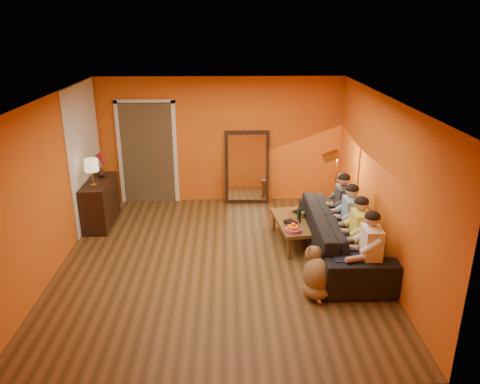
{
  "coord_description": "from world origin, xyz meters",
  "views": [
    {
      "loc": [
        0.17,
        -6.66,
        3.66
      ],
      "look_at": [
        0.35,
        0.5,
        1.0
      ],
      "focal_mm": 35.0,
      "sensor_mm": 36.0,
      "label": 1
    }
  ],
  "objects_px": {
    "table_lamp": "(92,173)",
    "person_mid_right": "(351,220)",
    "person_far_left": "(370,252)",
    "sofa": "(343,235)",
    "coffee_table": "(295,232)",
    "tumbler": "(302,215)",
    "dog": "(317,272)",
    "vase": "(101,172)",
    "sideboard": "(101,203)",
    "mirror_frame": "(247,167)",
    "person_mid_left": "(360,235)",
    "laptop": "(303,212)",
    "wine_bottle": "(299,213)",
    "person_far_right": "(343,207)",
    "floor_lamp": "(335,191)"
  },
  "relations": [
    {
      "from": "table_lamp",
      "to": "person_mid_right",
      "type": "bearing_deg",
      "value": -13.48
    },
    {
      "from": "person_far_right",
      "to": "person_mid_left",
      "type": "bearing_deg",
      "value": -90.0
    },
    {
      "from": "person_mid_left",
      "to": "coffee_table",
      "type": "bearing_deg",
      "value": 129.95
    },
    {
      "from": "sofa",
      "to": "table_lamp",
      "type": "bearing_deg",
      "value": 74.86
    },
    {
      "from": "person_far_left",
      "to": "vase",
      "type": "bearing_deg",
      "value": 148.32
    },
    {
      "from": "coffee_table",
      "to": "dog",
      "type": "distance_m",
      "value": 1.64
    },
    {
      "from": "mirror_frame",
      "to": "person_far_left",
      "type": "distance_m",
      "value": 3.87
    },
    {
      "from": "person_far_right",
      "to": "vase",
      "type": "xyz_separation_m",
      "value": [
        -4.37,
        1.05,
        0.33
      ]
    },
    {
      "from": "person_mid_left",
      "to": "vase",
      "type": "xyz_separation_m",
      "value": [
        -4.37,
        2.15,
        0.33
      ]
    },
    {
      "from": "sofa",
      "to": "person_mid_left",
      "type": "bearing_deg",
      "value": -163.89
    },
    {
      "from": "sideboard",
      "to": "tumbler",
      "type": "bearing_deg",
      "value": -12.19
    },
    {
      "from": "sideboard",
      "to": "table_lamp",
      "type": "bearing_deg",
      "value": -90.0
    },
    {
      "from": "mirror_frame",
      "to": "person_mid_right",
      "type": "height_order",
      "value": "mirror_frame"
    },
    {
      "from": "sofa",
      "to": "person_mid_right",
      "type": "distance_m",
      "value": 0.28
    },
    {
      "from": "coffee_table",
      "to": "person_far_left",
      "type": "height_order",
      "value": "person_far_left"
    },
    {
      "from": "person_mid_left",
      "to": "person_mid_right",
      "type": "distance_m",
      "value": 0.55
    },
    {
      "from": "person_mid_right",
      "to": "person_far_left",
      "type": "bearing_deg",
      "value": -90.0
    },
    {
      "from": "tumbler",
      "to": "person_far_right",
      "type": "bearing_deg",
      "value": -0.49
    },
    {
      "from": "table_lamp",
      "to": "person_mid_left",
      "type": "xyz_separation_m",
      "value": [
        4.37,
        -1.6,
        -0.49
      ]
    },
    {
      "from": "mirror_frame",
      "to": "wine_bottle",
      "type": "relative_size",
      "value": 4.9
    },
    {
      "from": "vase",
      "to": "person_mid_left",
      "type": "bearing_deg",
      "value": -26.17
    },
    {
      "from": "mirror_frame",
      "to": "person_mid_left",
      "type": "xyz_separation_m",
      "value": [
        1.58,
        -2.98,
        -0.15
      ]
    },
    {
      "from": "sofa",
      "to": "mirror_frame",
      "type": "bearing_deg",
      "value": 29.84
    },
    {
      "from": "dog",
      "to": "vase",
      "type": "relative_size",
      "value": 3.8
    },
    {
      "from": "table_lamp",
      "to": "person_mid_right",
      "type": "xyz_separation_m",
      "value": [
        4.37,
        -1.05,
        -0.49
      ]
    },
    {
      "from": "sideboard",
      "to": "person_far_left",
      "type": "xyz_separation_m",
      "value": [
        4.37,
        -2.45,
        0.18
      ]
    },
    {
      "from": "wine_bottle",
      "to": "tumbler",
      "type": "xyz_separation_m",
      "value": [
        0.07,
        0.17,
        -0.1
      ]
    },
    {
      "from": "tumbler",
      "to": "laptop",
      "type": "bearing_deg",
      "value": 75.38
    },
    {
      "from": "wine_bottle",
      "to": "sideboard",
      "type": "bearing_deg",
      "value": 165.03
    },
    {
      "from": "coffee_table",
      "to": "floor_lamp",
      "type": "height_order",
      "value": "floor_lamp"
    },
    {
      "from": "person_far_left",
      "to": "person_mid_right",
      "type": "height_order",
      "value": "same"
    },
    {
      "from": "coffee_table",
      "to": "wine_bottle",
      "type": "bearing_deg",
      "value": -52.35
    },
    {
      "from": "person_mid_left",
      "to": "sideboard",
      "type": "bearing_deg",
      "value": 156.53
    },
    {
      "from": "tumbler",
      "to": "person_far_left",
      "type": "bearing_deg",
      "value": -66.91
    },
    {
      "from": "sofa",
      "to": "floor_lamp",
      "type": "distance_m",
      "value": 1.21
    },
    {
      "from": "tumbler",
      "to": "laptop",
      "type": "relative_size",
      "value": 0.32
    },
    {
      "from": "floor_lamp",
      "to": "person_far_right",
      "type": "distance_m",
      "value": 0.52
    },
    {
      "from": "coffee_table",
      "to": "laptop",
      "type": "distance_m",
      "value": 0.45
    },
    {
      "from": "table_lamp",
      "to": "tumbler",
      "type": "xyz_separation_m",
      "value": [
        3.66,
        -0.49,
        -0.63
      ]
    },
    {
      "from": "coffee_table",
      "to": "vase",
      "type": "xyz_separation_m",
      "value": [
        -3.54,
        1.16,
        0.73
      ]
    },
    {
      "from": "sofa",
      "to": "coffee_table",
      "type": "bearing_deg",
      "value": 52.4
    },
    {
      "from": "wine_bottle",
      "to": "tumbler",
      "type": "distance_m",
      "value": 0.21
    },
    {
      "from": "coffee_table",
      "to": "person_mid_right",
      "type": "xyz_separation_m",
      "value": [
        0.83,
        -0.44,
        0.4
      ]
    },
    {
      "from": "sofa",
      "to": "coffee_table",
      "type": "xyz_separation_m",
      "value": [
        -0.7,
        0.54,
        -0.18
      ]
    },
    {
      "from": "tumbler",
      "to": "vase",
      "type": "height_order",
      "value": "vase"
    },
    {
      "from": "table_lamp",
      "to": "laptop",
      "type": "bearing_deg",
      "value": -4.01
    },
    {
      "from": "sideboard",
      "to": "table_lamp",
      "type": "distance_m",
      "value": 0.74
    },
    {
      "from": "person_mid_left",
      "to": "mirror_frame",
      "type": "bearing_deg",
      "value": 117.95
    },
    {
      "from": "laptop",
      "to": "person_far_right",
      "type": "bearing_deg",
      "value": -49.61
    },
    {
      "from": "person_mid_right",
      "to": "laptop",
      "type": "bearing_deg",
      "value": 129.41
    }
  ]
}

